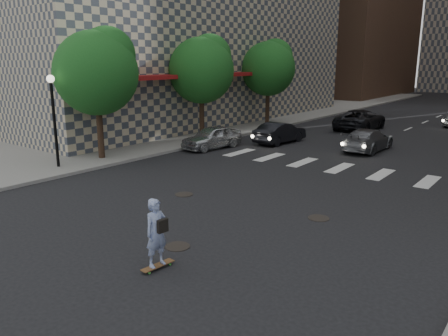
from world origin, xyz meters
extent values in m
plane|color=black|center=(0.00, 0.00, 0.00)|extent=(160.00, 160.00, 0.00)
cube|color=gray|center=(-14.50, 20.00, 0.07)|extent=(13.00, 80.00, 0.15)
cube|color=black|center=(-11.20, 10.00, 2.00)|extent=(0.30, 14.00, 4.00)
cube|color=maroon|center=(-10.40, 10.00, 4.10)|extent=(1.60, 14.00, 0.25)
cylinder|color=black|center=(-9.50, 0.50, 2.15)|extent=(0.14, 0.14, 4.00)
sphere|color=#F2EACC|center=(-9.50, 0.50, 4.25)|extent=(0.36, 0.36, 0.36)
cylinder|color=#382619|center=(-9.50, 3.00, 1.55)|extent=(0.32, 0.32, 2.80)
sphere|color=#194C1B|center=(-9.50, 3.00, 4.45)|extent=(4.20, 4.20, 4.20)
sphere|color=#194C1B|center=(-9.30, 3.60, 5.35)|extent=(2.80, 2.80, 2.80)
cylinder|color=#382619|center=(-9.50, 11.00, 1.55)|extent=(0.32, 0.32, 2.80)
sphere|color=#194C1B|center=(-9.50, 11.00, 4.45)|extent=(4.20, 4.20, 4.20)
sphere|color=#194C1B|center=(-9.30, 11.60, 5.35)|extent=(2.80, 2.80, 2.80)
cylinder|color=#382619|center=(-9.50, 19.00, 1.55)|extent=(0.32, 0.32, 2.80)
sphere|color=#194C1B|center=(-9.50, 19.00, 4.45)|extent=(4.20, 4.20, 4.20)
sphere|color=#194C1B|center=(-9.30, 19.60, 5.35)|extent=(2.80, 2.80, 2.80)
cylinder|color=black|center=(1.20, -2.50, 0.01)|extent=(0.70, 0.70, 0.02)
cylinder|color=black|center=(-2.00, 1.20, 0.01)|extent=(0.70, 0.70, 0.02)
cylinder|color=black|center=(3.30, 2.00, 0.01)|extent=(0.70, 0.70, 0.02)
cube|color=brown|center=(1.73, -3.76, 0.09)|extent=(0.31, 0.93, 0.02)
cylinder|color=green|center=(1.62, -4.07, 0.03)|extent=(0.04, 0.06, 0.06)
cylinder|color=green|center=(1.78, -4.09, 0.03)|extent=(0.04, 0.06, 0.06)
cylinder|color=green|center=(1.68, -3.42, 0.03)|extent=(0.04, 0.06, 0.06)
cylinder|color=green|center=(1.84, -3.44, 0.03)|extent=(0.04, 0.06, 0.06)
imported|color=#91A6D3|center=(1.73, -3.76, 0.96)|extent=(0.47, 0.67, 1.73)
cube|color=black|center=(1.92, -3.72, 1.17)|extent=(0.13, 0.29, 0.33)
imported|color=#AEB1B5|center=(-7.00, 9.01, 0.67)|extent=(2.09, 4.10, 1.34)
imported|color=black|center=(-4.74, 13.00, 0.66)|extent=(1.68, 4.09, 1.32)
imported|color=slate|center=(0.50, 14.00, 0.64)|extent=(1.83, 4.42, 1.28)
imported|color=black|center=(-2.82, 21.50, 0.75)|extent=(2.58, 5.44, 1.50)
camera|label=1|loc=(9.16, -10.62, 5.04)|focal=35.00mm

